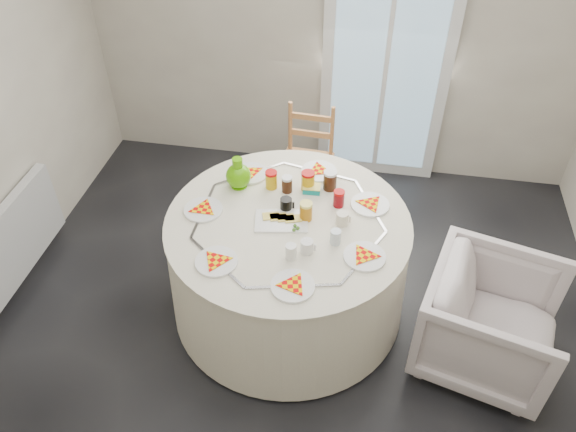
% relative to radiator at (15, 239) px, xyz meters
% --- Properties ---
extents(floor, '(4.00, 4.00, 0.00)m').
position_rel_radiator_xyz_m(floor, '(1.94, -0.20, -0.38)').
color(floor, black).
rests_on(floor, ground).
extents(wall_back, '(4.00, 0.02, 2.60)m').
position_rel_radiator_xyz_m(wall_back, '(1.94, 1.80, 0.92)').
color(wall_back, '#BCB5A3').
rests_on(wall_back, floor).
extents(glass_door, '(1.00, 0.08, 2.10)m').
position_rel_radiator_xyz_m(glass_door, '(2.34, 1.75, 0.67)').
color(glass_door, silver).
rests_on(glass_door, floor).
extents(radiator, '(0.07, 1.00, 0.55)m').
position_rel_radiator_xyz_m(radiator, '(0.00, 0.00, 0.00)').
color(radiator, silver).
rests_on(radiator, floor).
extents(table, '(1.53, 1.53, 0.78)m').
position_rel_radiator_xyz_m(table, '(1.86, 0.09, -0.01)').
color(table, beige).
rests_on(table, floor).
extents(wooden_chair, '(0.41, 0.39, 0.86)m').
position_rel_radiator_xyz_m(wooden_chair, '(1.81, 1.15, 0.09)').
color(wooden_chair, '#C5724A').
rests_on(wooden_chair, floor).
extents(armchair, '(0.87, 0.90, 0.77)m').
position_rel_radiator_xyz_m(armchair, '(3.11, -0.13, 0.01)').
color(armchair, beige).
rests_on(armchair, floor).
extents(place_settings, '(1.38, 1.38, 0.02)m').
position_rel_radiator_xyz_m(place_settings, '(1.86, 0.09, 0.39)').
color(place_settings, white).
rests_on(place_settings, table).
extents(jar_cluster, '(0.55, 0.36, 0.15)m').
position_rel_radiator_xyz_m(jar_cluster, '(1.91, 0.34, 0.44)').
color(jar_cluster, '#943B1A').
rests_on(jar_cluster, table).
extents(butter_tub, '(0.12, 0.09, 0.05)m').
position_rel_radiator_xyz_m(butter_tub, '(1.96, 0.39, 0.41)').
color(butter_tub, '#0B8786').
rests_on(butter_tub, table).
extents(green_pitcher, '(0.21, 0.21, 0.21)m').
position_rel_radiator_xyz_m(green_pitcher, '(1.49, 0.37, 0.49)').
color(green_pitcher, '#4BA404').
rests_on(green_pitcher, table).
extents(cheese_platter, '(0.34, 0.25, 0.04)m').
position_rel_radiator_xyz_m(cheese_platter, '(1.82, 0.07, 0.39)').
color(cheese_platter, white).
rests_on(cheese_platter, table).
extents(mugs_glasses, '(0.69, 0.69, 0.10)m').
position_rel_radiator_xyz_m(mugs_glasses, '(2.01, 0.07, 0.43)').
color(mugs_glasses, '#989898').
rests_on(mugs_glasses, table).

